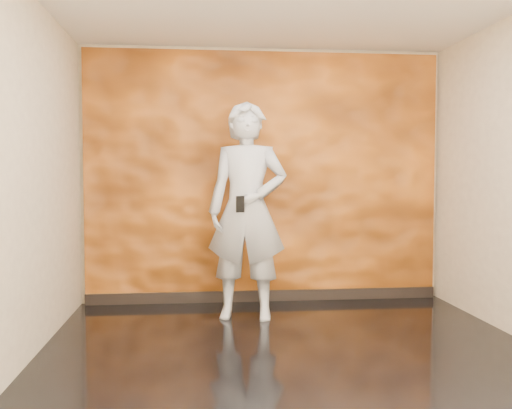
# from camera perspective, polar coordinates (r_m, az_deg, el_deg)

# --- Properties ---
(room) EXTENTS (4.02, 4.02, 2.81)m
(room) POSITION_cam_1_polar(r_m,az_deg,el_deg) (4.38, 3.83, 2.89)
(room) COLOR black
(room) RESTS_ON ground
(feature_wall) EXTENTS (3.90, 0.06, 2.75)m
(feature_wall) POSITION_cam_1_polar(r_m,az_deg,el_deg) (6.32, 0.82, 2.75)
(feature_wall) COLOR orange
(feature_wall) RESTS_ON ground
(baseboard) EXTENTS (3.90, 0.04, 0.12)m
(baseboard) POSITION_cam_1_polar(r_m,az_deg,el_deg) (6.42, 0.85, -9.11)
(baseboard) COLOR black
(baseboard) RESTS_ON ground
(man) EXTENTS (0.85, 0.65, 2.11)m
(man) POSITION_cam_1_polar(r_m,az_deg,el_deg) (5.56, -0.89, -0.62)
(man) COLOR #9296A0
(man) RESTS_ON ground
(phone) EXTENTS (0.08, 0.04, 0.15)m
(phone) POSITION_cam_1_polar(r_m,az_deg,el_deg) (5.23, -1.59, 0.03)
(phone) COLOR black
(phone) RESTS_ON man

